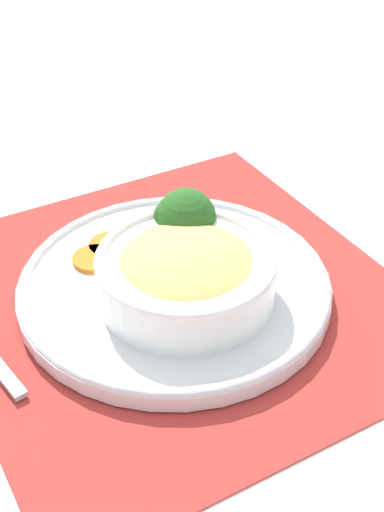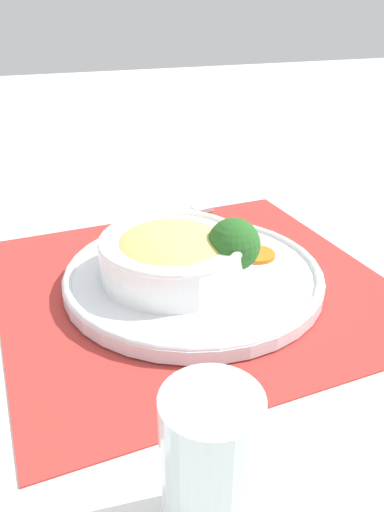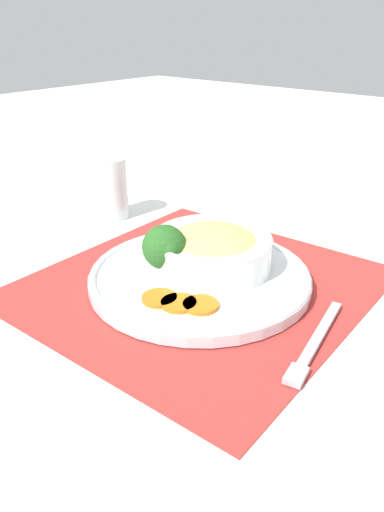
{
  "view_description": "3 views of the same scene",
  "coord_description": "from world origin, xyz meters",
  "views": [
    {
      "loc": [
        -0.24,
        -0.51,
        0.47
      ],
      "look_at": [
        0.02,
        -0.0,
        0.05
      ],
      "focal_mm": 50.0,
      "sensor_mm": 36.0,
      "label": 1
    },
    {
      "loc": [
        0.5,
        -0.19,
        0.32
      ],
      "look_at": [
        0.01,
        -0.0,
        0.05
      ],
      "focal_mm": 35.0,
      "sensor_mm": 36.0,
      "label": 2
    },
    {
      "loc": [
        -0.4,
        0.49,
        0.35
      ],
      "look_at": [
        0.0,
        0.01,
        0.05
      ],
      "focal_mm": 35.0,
      "sensor_mm": 36.0,
      "label": 3
    }
  ],
  "objects": [
    {
      "name": "placemat",
      "position": [
        0.0,
        0.0,
        0.0
      ],
      "size": [
        0.46,
        0.48,
        0.0
      ],
      "color": "#B2332D",
      "rests_on": "ground_plane"
    },
    {
      "name": "ground_plane",
      "position": [
        0.0,
        0.0,
        0.0
      ],
      "size": [
        4.0,
        4.0,
        0.0
      ],
      "primitive_type": "plane",
      "color": "white"
    },
    {
      "name": "carrot_slice_far",
      "position": [
        -0.06,
        0.07,
        0.02
      ],
      "size": [
        0.05,
        0.05,
        0.01
      ],
      "color": "orange",
      "rests_on": "plate"
    },
    {
      "name": "carrot_slice_near",
      "position": [
        -0.01,
        0.09,
        0.02
      ],
      "size": [
        0.05,
        0.05,
        0.01
      ],
      "color": "orange",
      "rests_on": "plate"
    },
    {
      "name": "carrot_slice_middle",
      "position": [
        -0.03,
        0.08,
        0.02
      ],
      "size": [
        0.05,
        0.05,
        0.01
      ],
      "color": "orange",
      "rests_on": "plate"
    },
    {
      "name": "broccoli_floret",
      "position": [
        0.03,
        0.04,
        0.06
      ],
      "size": [
        0.06,
        0.06,
        0.08
      ],
      "color": "#759E51",
      "rests_on": "plate"
    },
    {
      "name": "plate",
      "position": [
        0.0,
        0.0,
        0.02
      ],
      "size": [
        0.32,
        0.32,
        0.02
      ],
      "color": "silver",
      "rests_on": "placemat"
    },
    {
      "name": "bowl",
      "position": [
        0.0,
        -0.03,
        0.05
      ],
      "size": [
        0.18,
        0.18,
        0.06
      ],
      "color": "white",
      "rests_on": "plate"
    }
  ]
}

